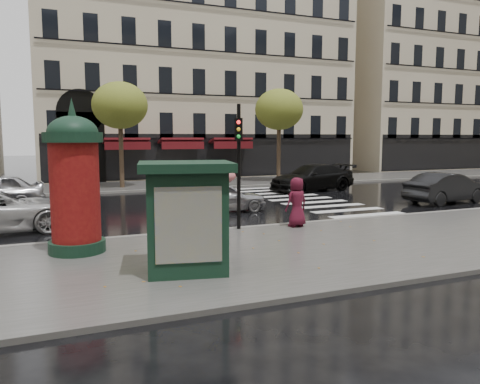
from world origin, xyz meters
name	(u,v)px	position (x,y,z in m)	size (l,w,h in m)	color
ground	(286,249)	(0.00, 0.00, 0.00)	(160.00, 160.00, 0.00)	black
near_sidewalk	(294,251)	(0.00, -0.50, 0.06)	(90.00, 7.00, 0.12)	#474744
far_sidewalk	(151,185)	(0.00, 19.00, 0.06)	(90.00, 6.00, 0.12)	#474744
near_kerb	(245,228)	(0.00, 3.00, 0.07)	(90.00, 0.25, 0.14)	slate
far_kerb	(161,190)	(0.00, 16.00, 0.07)	(90.00, 0.25, 0.14)	slate
zebra_crossing	(301,199)	(6.00, 9.60, 0.01)	(3.60, 11.75, 0.01)	silver
bldg_far_corner	(189,47)	(6.00, 30.00, 11.31)	(26.00, 14.00, 22.90)	#B7A88C
bldg_far_right	(428,65)	(34.00, 30.00, 11.31)	(24.00, 14.00, 22.90)	#B7A88C
tree_far_left	(120,106)	(-2.00, 18.00, 5.17)	(3.40, 3.40, 6.64)	#38281C
tree_far_right	(279,110)	(9.00, 18.00, 5.17)	(3.40, 3.40, 6.64)	#38281C
woman_umbrella	(211,197)	(-2.48, -0.55, 1.73)	(1.27, 1.27, 2.44)	beige
woman_red	(195,207)	(-2.04, 2.38, 1.03)	(0.89, 0.69, 1.83)	#AB152D
man_burgundy	(297,202)	(1.70, 2.40, 0.99)	(0.85, 0.55, 1.73)	#521022
morris_column	(75,179)	(-5.66, 1.47, 2.11)	(1.55, 1.55, 4.16)	black
traffic_light	(239,154)	(-0.37, 2.72, 2.68)	(0.32, 0.42, 4.22)	black
newsstand	(186,216)	(-3.40, -1.44, 1.43)	(2.44, 2.18, 2.55)	black
car_silver	(221,197)	(0.58, 7.06, 0.67)	(1.58, 3.92, 1.34)	#ABACB0
car_darkgrey	(447,188)	(11.89, 5.47, 0.75)	(1.59, 4.56, 1.50)	black
car_black	(312,177)	(8.60, 12.76, 0.80)	(2.25, 5.53, 1.60)	black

